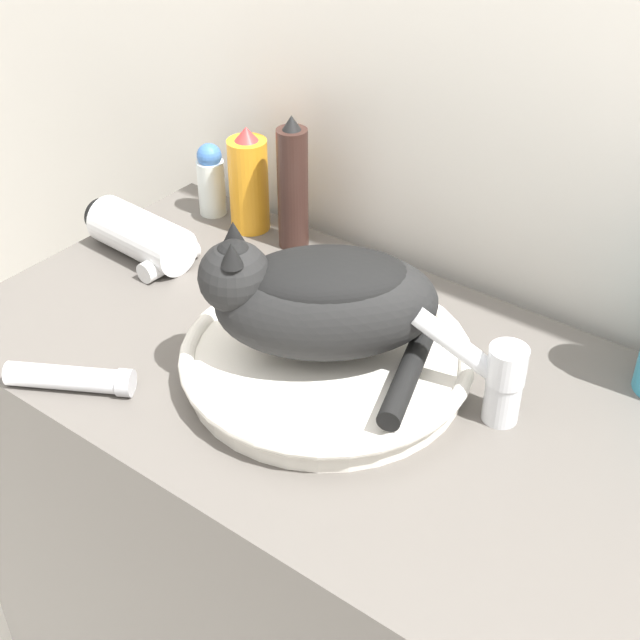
# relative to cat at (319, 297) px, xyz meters

# --- Properties ---
(wall_back) EXTENTS (8.00, 0.05, 2.40)m
(wall_back) POSITION_rel_cat_xyz_m (-0.01, 0.35, 0.20)
(wall_back) COLOR silver
(wall_back) RESTS_ON ground_plane
(vanity_counter) EXTENTS (0.99, 0.56, 0.88)m
(vanity_counter) POSITION_rel_cat_xyz_m (-0.01, 0.02, -0.56)
(vanity_counter) COLOR #56514C
(vanity_counter) RESTS_ON ground_plane
(sink_basin) EXTENTS (0.37, 0.37, 0.04)m
(sink_basin) POSITION_rel_cat_xyz_m (0.01, 0.01, -0.10)
(sink_basin) COLOR white
(sink_basin) RESTS_ON vanity_counter
(cat) EXTENTS (0.31, 0.29, 0.17)m
(cat) POSITION_rel_cat_xyz_m (0.00, 0.00, 0.00)
(cat) COLOR black
(cat) RESTS_ON sink_basin
(faucet) EXTENTS (0.14, 0.07, 0.13)m
(faucet) POSITION_rel_cat_xyz_m (0.21, 0.06, -0.06)
(faucet) COLOR silver
(faucet) RESTS_ON vanity_counter
(spray_bottle_trigger) EXTENTS (0.06, 0.06, 0.17)m
(spray_bottle_trigger) POSITION_rel_cat_xyz_m (-0.32, 0.24, -0.04)
(spray_bottle_trigger) COLOR orange
(spray_bottle_trigger) RESTS_ON vanity_counter
(deodorant_stick) EXTENTS (0.05, 0.05, 0.12)m
(deodorant_stick) POSITION_rel_cat_xyz_m (-0.40, 0.24, -0.06)
(deodorant_stick) COLOR silver
(deodorant_stick) RESTS_ON vanity_counter
(hairspray_can_black) EXTENTS (0.05, 0.05, 0.22)m
(hairspray_can_black) POSITION_rel_cat_xyz_m (-0.23, 0.24, -0.02)
(hairspray_can_black) COLOR #331E19
(hairspray_can_black) RESTS_ON vanity_counter
(cream_tube) EXTENTS (0.16, 0.11, 0.04)m
(cream_tube) POSITION_rel_cat_xyz_m (-0.23, -0.21, -0.11)
(cream_tube) COLOR silver
(cream_tube) RESTS_ON vanity_counter
(hair_dryer) EXTENTS (0.19, 0.10, 0.07)m
(hair_dryer) POSITION_rel_cat_xyz_m (-0.39, 0.07, -0.09)
(hair_dryer) COLOR silver
(hair_dryer) RESTS_ON vanity_counter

